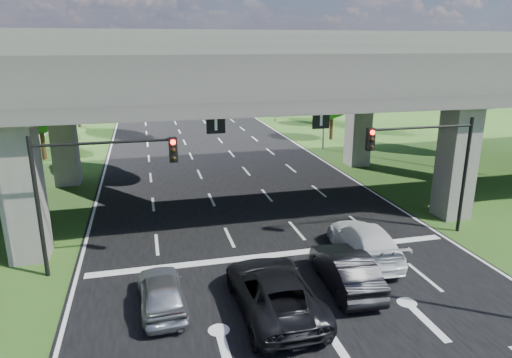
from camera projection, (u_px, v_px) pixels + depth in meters
name	position (u px, v px, depth m)	size (l,w,h in m)	color
ground	(303.00, 294.00, 17.92)	(160.00, 160.00, 0.00)	#2A4E19
road	(246.00, 208.00, 27.22)	(18.00, 120.00, 0.03)	black
overpass	(238.00, 71.00, 26.83)	(80.00, 15.00, 10.00)	#33302E
signal_right	(430.00, 156.00, 22.20)	(5.76, 0.54, 6.00)	black
signal_left	(92.00, 178.00, 18.59)	(5.76, 0.54, 6.00)	black
streetlight_far	(321.00, 86.00, 40.92)	(3.38, 0.25, 10.00)	gray
streetlight_beyond	(272.00, 75.00, 55.81)	(3.38, 0.25, 10.00)	gray
tree_left_near	(38.00, 102.00, 37.52)	(4.50, 4.50, 7.80)	black
tree_left_mid	(23.00, 100.00, 44.46)	(3.91, 3.90, 6.76)	black
tree_left_far	(75.00, 83.00, 52.55)	(4.80, 4.80, 8.32)	black
tree_right_near	(333.00, 95.00, 45.71)	(4.20, 4.20, 7.28)	black
tree_right_mid	(330.00, 90.00, 53.94)	(3.91, 3.90, 6.76)	black
tree_right_far	(278.00, 80.00, 60.28)	(4.50, 4.50, 7.80)	black
car_silver	(162.00, 291.00, 16.70)	(1.64, 4.07, 1.39)	#A1A4A8
car_dark	(345.00, 269.00, 18.16)	(1.62, 4.64, 1.53)	black
car_white	(364.00, 241.00, 20.77)	(2.19, 5.40, 1.57)	silver
car_trailing	(274.00, 291.00, 16.52)	(2.69, 5.84, 1.62)	black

